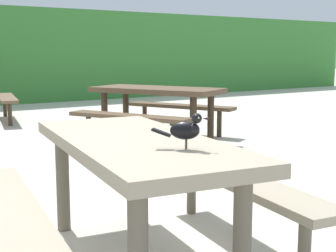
% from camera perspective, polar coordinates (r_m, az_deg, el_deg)
% --- Properties ---
extents(picnic_table_foreground, '(1.92, 1.95, 0.74)m').
position_cam_1_polar(picnic_table_foreground, '(2.85, -3.74, -5.02)').
color(picnic_table_foreground, gray).
rests_on(picnic_table_foreground, ground).
extents(bird_grackle, '(0.22, 0.22, 0.18)m').
position_cam_1_polar(bird_grackle, '(2.45, 2.19, -0.37)').
color(bird_grackle, black).
rests_on(bird_grackle, picnic_table_foreground).
extents(picnic_table_far_centre, '(2.27, 2.28, 0.74)m').
position_cam_1_polar(picnic_table_far_centre, '(6.84, -1.32, 2.93)').
color(picnic_table_far_centre, brown).
rests_on(picnic_table_far_centre, ground).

